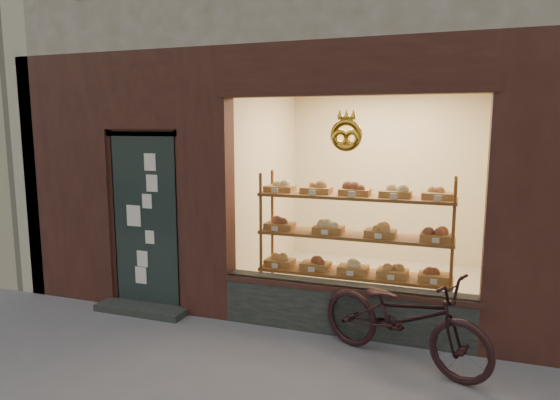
% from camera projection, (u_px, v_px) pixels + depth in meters
% --- Properties ---
extents(display_shelf, '(2.20, 0.45, 1.70)m').
position_uv_depth(display_shelf, '(354.00, 246.00, 5.72)').
color(display_shelf, brown).
rests_on(display_shelf, ground).
extents(bicycle, '(1.84, 1.22, 0.91)m').
position_uv_depth(bicycle, '(403.00, 317.00, 4.71)').
color(bicycle, black).
rests_on(bicycle, ground).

